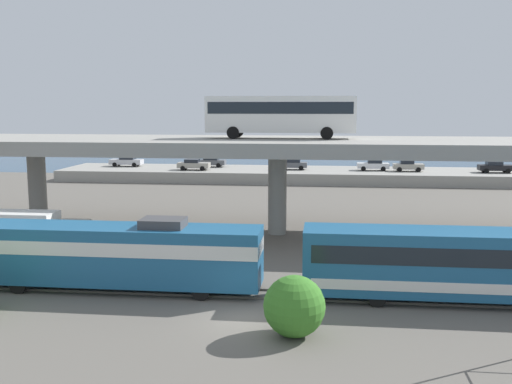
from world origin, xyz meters
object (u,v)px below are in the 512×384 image
object	(u,v)px
service_truck_west	(35,232)
parked_car_4	(408,166)
transit_bus_on_overpass	(281,113)
parked_car_2	(495,167)
parked_car_0	(373,165)
parked_car_1	(210,161)
train_locomotive	(101,252)
parked_car_5	(194,164)
parked_car_3	(292,164)
parked_car_6	(127,161)

from	to	relation	value
service_truck_west	parked_car_4	bearing A→B (deg)	54.39
transit_bus_on_overpass	parked_car_2	xyz separation A→B (m)	(25.95, 33.10, -7.47)
parked_car_0	parked_car_1	size ratio (longest dim) A/B	0.93
parked_car_4	train_locomotive	bearing A→B (deg)	-115.11
service_truck_west	parked_car_1	distance (m)	46.19
transit_bus_on_overpass	parked_car_5	world-z (taller)	transit_bus_on_overpass
train_locomotive	parked_car_3	xyz separation A→B (m)	(8.01, 50.80, 0.11)
parked_car_2	parked_car_5	distance (m)	40.32
parked_car_4	parked_car_2	bearing A→B (deg)	-1.88
parked_car_4	parked_car_6	bearing A→B (deg)	177.10
parked_car_0	parked_car_4	size ratio (longest dim) A/B	1.06
parked_car_1	parked_car_2	world-z (taller)	same
parked_car_3	service_truck_west	bearing A→B (deg)	70.55
parked_car_6	service_truck_west	bearing A→B (deg)	100.92
parked_car_3	parked_car_1	bearing A→B (deg)	-10.66
train_locomotive	parked_car_0	distance (m)	54.31
transit_bus_on_overpass	parked_car_6	distance (m)	44.10
parked_car_3	transit_bus_on_overpass	bearing A→B (deg)	91.47
transit_bus_on_overpass	parked_car_3	xyz separation A→B (m)	(-0.87, 33.91, -7.47)
train_locomotive	parked_car_5	world-z (taller)	train_locomotive
parked_car_4	parked_car_6	world-z (taller)	same
train_locomotive	parked_car_6	xyz separation A→B (m)	(-16.21, 52.39, 0.11)
parked_car_4	parked_car_3	bearing A→B (deg)	178.40
parked_car_1	parked_car_6	bearing A→B (deg)	3.18
parked_car_4	parked_car_6	distance (m)	39.86
transit_bus_on_overpass	parked_car_2	world-z (taller)	transit_bus_on_overpass
parked_car_4	parked_car_5	world-z (taller)	same
train_locomotive	parked_car_0	bearing A→B (deg)	-110.53
parked_car_4	parked_car_5	xyz separation A→B (m)	(-29.07, -1.69, 0.00)
parked_car_4	parked_car_6	size ratio (longest dim) A/B	0.85
service_truck_west	parked_car_3	xyz separation A→B (m)	(15.46, 43.79, 0.66)
parked_car_0	train_locomotive	bearing A→B (deg)	69.47
parked_car_3	parked_car_5	xyz separation A→B (m)	(-13.48, -2.12, 0.00)
parked_car_5	parked_car_1	bearing A→B (deg)	71.62
parked_car_0	parked_car_4	distance (m)	4.59
transit_bus_on_overpass	parked_car_3	distance (m)	34.73
parked_car_1	parked_car_5	distance (m)	4.62
service_truck_west	parked_car_0	world-z (taller)	service_truck_west
parked_car_5	parked_car_0	bearing A→B (deg)	5.09
parked_car_2	transit_bus_on_overpass	bearing A→B (deg)	-128.10
parked_car_2	parked_car_3	world-z (taller)	same
service_truck_west	parked_car_4	size ratio (longest dim) A/B	1.70
transit_bus_on_overpass	service_truck_west	world-z (taller)	transit_bus_on_overpass
parked_car_1	parked_car_6	size ratio (longest dim) A/B	0.98
parked_car_3	parked_car_4	world-z (taller)	same
service_truck_west	parked_car_5	distance (m)	41.72
parked_car_6	parked_car_1	bearing A→B (deg)	-176.82
service_truck_west	parked_car_4	distance (m)	53.33
parked_car_2	train_locomotive	bearing A→B (deg)	-124.86
parked_car_0	parked_car_6	bearing A→B (deg)	-2.47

